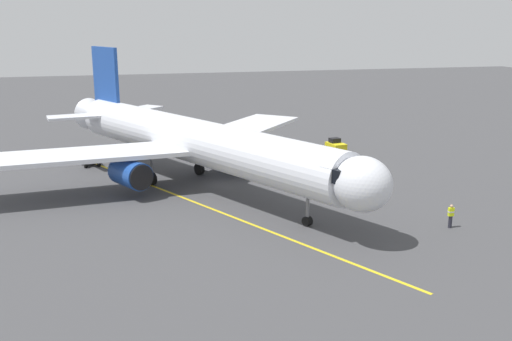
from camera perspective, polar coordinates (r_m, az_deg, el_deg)
The scene contains 7 objects.
ground_plane at distance 51.55m, azimuth -4.06°, elevation -1.52°, with size 220.00×220.00×0.00m, color #424244.
apron_lead_in_line at distance 45.91m, azimuth -4.82°, elevation -3.57°, with size 0.24×40.00×0.01m, color yellow.
airplane at distance 50.85m, azimuth -6.21°, elevation 2.86°, with size 31.37×37.28×11.50m.
ground_crew_marshaller at distance 43.28m, azimuth 18.49°, elevation -4.21°, with size 0.41×0.26×1.71m.
belt_loader_near_nose at distance 60.79m, azimuth -15.89°, elevation 1.14°, with size 2.19×4.73×2.32m.
tug_portside at distance 65.08m, azimuth 7.80°, elevation 2.43°, with size 1.90×2.52×1.50m.
tug_starboard_side at distance 58.84m, azimuth 3.26°, elevation 1.24°, with size 2.04×2.59×1.50m.
Camera 1 is at (8.47, 48.80, 14.30)m, focal length 40.94 mm.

